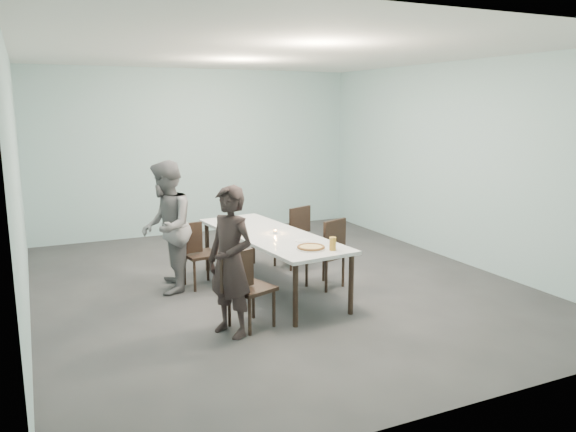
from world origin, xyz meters
name	(u,v)px	position (x,y,z in m)	size (l,w,h in m)	color
ground	(275,284)	(0.00, 0.00, 0.00)	(7.00, 7.00, 0.00)	#333335
room_shell	(274,131)	(0.00, 0.00, 2.03)	(6.02, 7.02, 3.01)	#A1C7CA
table	(271,238)	(-0.15, -0.21, 0.69)	(1.15, 2.68, 0.75)	white
chair_near_left	(245,284)	(-0.90, -1.28, 0.50)	(0.65, 0.53, 0.87)	black
chair_far_left	(195,250)	(-1.00, 0.32, 0.50)	(0.64, 0.47, 0.87)	black
chair_near_right	(329,249)	(0.62, -0.36, 0.50)	(0.65, 0.54, 0.87)	black
chair_far_right	(295,232)	(0.63, 0.70, 0.50)	(0.65, 0.54, 0.87)	black
diner_near	(230,262)	(-1.09, -1.35, 0.78)	(0.57, 0.37, 1.57)	black
diner_far	(166,227)	(-1.36, 0.31, 0.84)	(0.82, 0.64, 1.68)	slate
pizza	(311,247)	(-0.05, -1.13, 0.77)	(0.34, 0.34, 0.04)	white
side_plate	(302,241)	(0.04, -0.74, 0.76)	(0.18, 0.18, 0.01)	white
beer_glass	(333,244)	(0.15, -1.28, 0.82)	(0.08, 0.08, 0.15)	#C48B2B
water_tumbler	(333,245)	(0.18, -1.22, 0.80)	(0.08, 0.08, 0.09)	silver
tealight	(275,232)	(-0.10, -0.24, 0.77)	(0.06, 0.06, 0.05)	silver
amber_tumbler	(239,220)	(-0.29, 0.57, 0.79)	(0.07, 0.07, 0.08)	#C48B2B
menu	(233,224)	(-0.39, 0.54, 0.75)	(0.30, 0.22, 0.01)	silver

